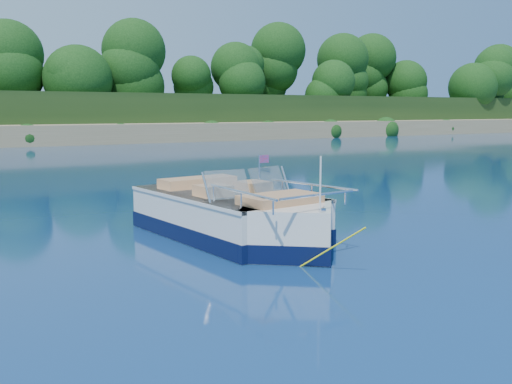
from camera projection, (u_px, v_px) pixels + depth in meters
The scene contains 4 objects.
ground at pixel (217, 261), 9.91m from camera, with size 160.00×160.00×0.00m, color #0A2147.
motorboat at pixel (238, 219), 11.50m from camera, with size 2.77×6.24×2.08m.
tow_tube at pixel (261, 211), 14.18m from camera, with size 1.91×1.91×0.39m.
boy at pixel (257, 215), 14.15m from camera, with size 0.50×0.33×1.36m, color tan.
Camera 1 is at (-4.17, -8.72, 2.60)m, focal length 40.00 mm.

